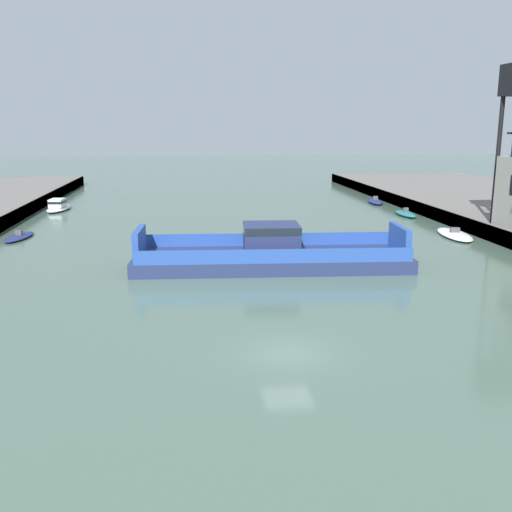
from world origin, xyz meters
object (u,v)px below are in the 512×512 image
at_px(chain_ferry, 271,254).
at_px(moored_boat_mid_left, 375,201).
at_px(moored_boat_far_right, 58,206).
at_px(moored_boat_mid_right, 455,234).
at_px(moored_boat_upstream_a, 406,214).
at_px(moored_boat_near_right, 19,237).

xyz_separation_m(chain_ferry, moored_boat_mid_left, (21.21, 37.26, -0.78)).
bearing_deg(moored_boat_far_right, moored_boat_mid_right, -28.46).
xyz_separation_m(moored_boat_mid_left, moored_boat_upstream_a, (-0.10, -12.40, 0.00)).
xyz_separation_m(moored_boat_mid_left, moored_boat_far_right, (-45.44, -1.95, 0.31)).
xyz_separation_m(moored_boat_near_right, moored_boat_upstream_a, (45.08, 9.76, 0.10)).
relative_size(moored_boat_mid_left, moored_boat_upstream_a, 1.16).
relative_size(chain_ferry, moored_boat_mid_left, 3.67).
bearing_deg(moored_boat_near_right, moored_boat_mid_left, 26.12).
height_order(chain_ferry, moored_boat_mid_left, chain_ferry).
bearing_deg(moored_boat_mid_right, moored_boat_mid_left, 89.57).
relative_size(chain_ferry, moored_boat_near_right, 3.72).
relative_size(chain_ferry, moored_boat_upstream_a, 4.24).
bearing_deg(moored_boat_mid_left, moored_boat_near_right, -153.88).
xyz_separation_m(chain_ferry, moored_boat_mid_right, (21.01, 10.78, -0.84)).
bearing_deg(moored_boat_upstream_a, moored_boat_near_right, -167.79).
distance_m(moored_boat_near_right, moored_boat_mid_right, 45.19).
bearing_deg(chain_ferry, moored_boat_mid_right, 27.16).
distance_m(chain_ferry, moored_boat_mid_right, 23.63).
xyz_separation_m(moored_boat_near_right, moored_boat_far_right, (-0.26, 20.20, 0.41)).
relative_size(moored_boat_far_right, moored_boat_upstream_a, 1.41).
xyz_separation_m(moored_boat_mid_left, moored_boat_mid_right, (-0.20, -26.48, -0.06)).
distance_m(moored_boat_mid_right, moored_boat_far_right, 51.46).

